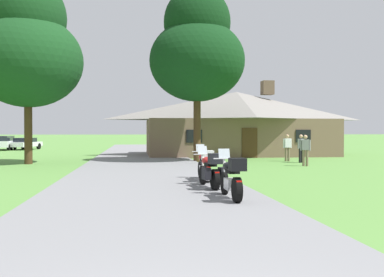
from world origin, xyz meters
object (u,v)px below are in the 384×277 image
bystander_gray_shirt_near_lodge (301,147)px  tree_by_lodge_front (197,50)px  motorcycle_black_nearest_to_camera (232,178)px  parked_white_sedan_far_left (25,143)px  tree_left_near (28,48)px  motorcycle_red_farthest_in_row (205,165)px  bystander_gray_shirt_by_tree (305,149)px  bystander_white_shirt_beside_signpost (287,146)px  parked_white_suv_far_left (3,142)px  motorcycle_red_second_in_row (211,171)px

bystander_gray_shirt_near_lodge → tree_by_lodge_front: tree_by_lodge_front is taller
motorcycle_black_nearest_to_camera → parked_white_sedan_far_left: size_ratio=0.46×
tree_left_near → motorcycle_red_farthest_in_row: bearing=-49.8°
bystander_gray_shirt_by_tree → parked_white_sedan_far_left: size_ratio=0.37×
motorcycle_black_nearest_to_camera → tree_by_lodge_front: (1.20, 15.15, 6.21)m
bystander_white_shirt_beside_signpost → parked_white_sedan_far_left: (-20.50, 20.30, -0.29)m
bystander_gray_shirt_by_tree → bystander_gray_shirt_near_lodge: bearing=91.7°
motorcycle_black_nearest_to_camera → tree_left_near: size_ratio=0.20×
tree_left_near → parked_white_suv_far_left: tree_left_near is taller
bystander_gray_shirt_near_lodge → tree_left_near: bearing=144.8°
motorcycle_red_second_in_row → bystander_gray_shirt_near_lodge: size_ratio=1.25×
bystander_white_shirt_beside_signpost → parked_white_sedan_far_left: 28.86m
motorcycle_red_second_in_row → parked_white_suv_far_left: parked_white_suv_far_left is taller
bystander_gray_shirt_near_lodge → parked_white_sedan_far_left: bearing=102.3°
bystander_white_shirt_beside_signpost → parked_white_sedan_far_left: size_ratio=0.37×
motorcycle_red_farthest_in_row → tree_by_lodge_front: bearing=82.3°
tree_by_lodge_front → bystander_gray_shirt_near_lodge: bearing=-14.8°
bystander_gray_shirt_by_tree → parked_white_suv_far_left: size_ratio=0.35×
motorcycle_black_nearest_to_camera → parked_white_sedan_far_left: motorcycle_black_nearest_to_camera is taller
motorcycle_red_farthest_in_row → parked_white_suv_far_left: size_ratio=0.44×
motorcycle_red_second_in_row → parked_white_suv_far_left: bearing=109.4°
motorcycle_red_second_in_row → bystander_white_shirt_beside_signpost: bystander_white_shirt_beside_signpost is taller
bystander_gray_shirt_near_lodge → bystander_white_shirt_beside_signpost: same height
bystander_gray_shirt_near_lodge → bystander_gray_shirt_by_tree: 2.61m
motorcycle_red_farthest_in_row → bystander_gray_shirt_by_tree: (6.49, 6.65, 0.31)m
motorcycle_black_nearest_to_camera → motorcycle_red_second_in_row: (-0.17, 2.29, -0.01)m
bystander_gray_shirt_by_tree → tree_by_lodge_front: 8.89m
motorcycle_black_nearest_to_camera → bystander_gray_shirt_by_tree: bystander_gray_shirt_by_tree is taller
bystander_gray_shirt_by_tree → parked_white_suv_far_left: 32.09m
bystander_white_shirt_beside_signpost → bystander_gray_shirt_by_tree: bearing=81.2°
bystander_white_shirt_beside_signpost → tree_left_near: bearing=-2.6°
motorcycle_red_farthest_in_row → motorcycle_red_second_in_row: bearing=-94.9°
tree_by_lodge_front → parked_white_suv_far_left: bearing=131.3°
motorcycle_red_farthest_in_row → parked_white_suv_far_left: 33.74m
bystander_white_shirt_beside_signpost → parked_white_suv_far_left: bystander_white_shirt_beside_signpost is taller
tree_left_near → parked_white_suv_far_left: 21.84m
tree_left_near → bystander_gray_shirt_near_lodge: bearing=-3.3°
motorcycle_black_nearest_to_camera → parked_white_sedan_far_left: bearing=110.3°
bystander_gray_shirt_near_lodge → bystander_gray_shirt_by_tree: same height
motorcycle_red_farthest_in_row → parked_white_sedan_far_left: bearing=112.8°
motorcycle_red_farthest_in_row → bystander_gray_shirt_near_lodge: bearing=50.5°
bystander_gray_shirt_by_tree → tree_by_lodge_front: (-5.26, 4.09, 5.89)m
tree_left_near → parked_white_suv_far_left: bearing=109.7°
motorcycle_red_second_in_row → bystander_gray_shirt_near_lodge: (7.35, 11.28, 0.32)m
tree_left_near → bystander_white_shirt_beside_signpost: bearing=1.2°
tree_by_lodge_front → motorcycle_black_nearest_to_camera: bearing=-94.5°
motorcycle_black_nearest_to_camera → bystander_gray_shirt_by_tree: size_ratio=1.25×
parked_white_suv_far_left → parked_white_sedan_far_left: 2.10m
bystander_gray_shirt_near_lodge → tree_left_near: (-15.75, 0.92, 5.63)m
motorcycle_black_nearest_to_camera → parked_white_suv_far_left: 37.73m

